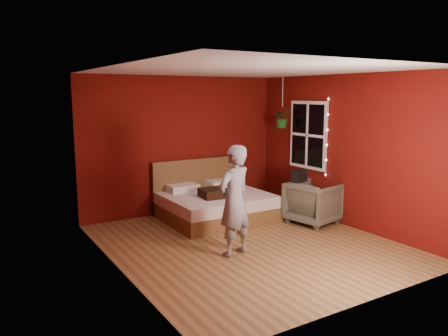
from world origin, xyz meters
The scene contains 10 objects.
floor centered at (0.00, 0.00, 0.00)m, with size 4.50×4.50×0.00m, color olive.
room_walls centered at (0.00, 0.00, 1.68)m, with size 4.04×4.54×2.62m.
window centered at (1.97, 0.90, 1.50)m, with size 0.05×0.97×1.27m.
fairy_lights centered at (1.94, 0.38, 1.50)m, with size 0.04×0.04×1.45m.
bed centered at (0.26, 1.50, 0.27)m, with size 1.85×1.58×1.02m.
person centered at (-0.43, -0.28, 0.79)m, with size 0.57×0.38×1.58m, color slate.
armchair centered at (1.60, 0.30, 0.37)m, with size 0.79×0.81×0.74m, color #585645.
handbag centered at (1.40, 0.47, 0.84)m, with size 0.29×0.15×0.21m, color black.
throw_pillow centered at (0.10, 1.24, 0.54)m, with size 0.43×0.43×0.15m, color black.
hanging_plant centered at (1.71, 1.37, 1.82)m, with size 0.38×0.33×0.98m.
Camera 1 is at (-3.65, -5.26, 2.26)m, focal length 35.00 mm.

